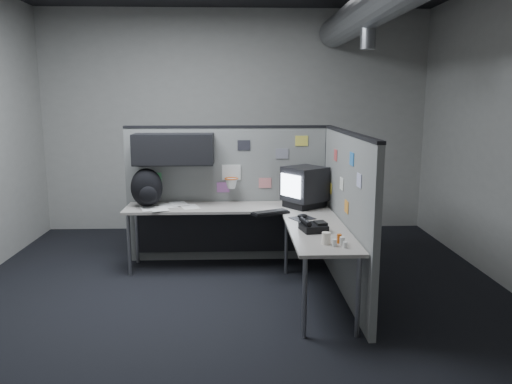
{
  "coord_description": "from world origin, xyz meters",
  "views": [
    {
      "loc": [
        0.02,
        -4.59,
        1.95
      ],
      "look_at": [
        0.21,
        0.35,
        1.01
      ],
      "focal_mm": 35.0,
      "sensor_mm": 36.0,
      "label": 1
    }
  ],
  "objects_px": {
    "monitor": "(305,186)",
    "keyboard": "(270,213)",
    "phone": "(313,226)",
    "desk": "(249,222)",
    "backpack": "(147,188)"
  },
  "relations": [
    {
      "from": "phone",
      "to": "backpack",
      "type": "relative_size",
      "value": 0.63
    },
    {
      "from": "keyboard",
      "to": "backpack",
      "type": "height_order",
      "value": "backpack"
    },
    {
      "from": "desk",
      "to": "keyboard",
      "type": "distance_m",
      "value": 0.29
    },
    {
      "from": "monitor",
      "to": "phone",
      "type": "relative_size",
      "value": 2.0
    },
    {
      "from": "desk",
      "to": "backpack",
      "type": "bearing_deg",
      "value": 165.88
    },
    {
      "from": "desk",
      "to": "backpack",
      "type": "relative_size",
      "value": 5.25
    },
    {
      "from": "phone",
      "to": "backpack",
      "type": "xyz_separation_m",
      "value": [
        -1.72,
        1.11,
        0.17
      ]
    },
    {
      "from": "monitor",
      "to": "keyboard",
      "type": "distance_m",
      "value": 0.58
    },
    {
      "from": "phone",
      "to": "keyboard",
      "type": "bearing_deg",
      "value": 115.23
    },
    {
      "from": "keyboard",
      "to": "backpack",
      "type": "relative_size",
      "value": 0.96
    },
    {
      "from": "keyboard",
      "to": "desk",
      "type": "bearing_deg",
      "value": 169.21
    },
    {
      "from": "keyboard",
      "to": "backpack",
      "type": "bearing_deg",
      "value": -177.94
    },
    {
      "from": "desk",
      "to": "backpack",
      "type": "xyz_separation_m",
      "value": [
        -1.15,
        0.29,
        0.33
      ]
    },
    {
      "from": "desk",
      "to": "monitor",
      "type": "height_order",
      "value": "monitor"
    },
    {
      "from": "monitor",
      "to": "phone",
      "type": "height_order",
      "value": "monitor"
    }
  ]
}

